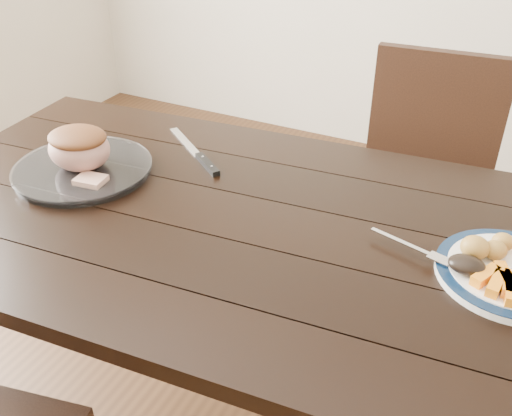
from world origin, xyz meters
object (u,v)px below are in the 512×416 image
at_px(dinner_plate, 510,274).
at_px(carving_knife, 202,158).
at_px(serving_platter, 83,170).
at_px(fork, 415,249).
at_px(chair_far, 421,184).
at_px(dining_table, 230,247).
at_px(roast_joint, 79,149).

distance_m(dinner_plate, carving_knife, 0.80).
distance_m(serving_platter, fork, 0.84).
distance_m(chair_far, serving_platter, 1.06).
xyz_separation_m(chair_far, fork, (0.11, -0.71, 0.25)).
bearing_deg(chair_far, serving_platter, 41.36).
xyz_separation_m(dining_table, serving_platter, (-0.42, -0.00, 0.10)).
bearing_deg(roast_joint, dinner_plate, 2.77).
height_order(chair_far, dinner_plate, chair_far).
height_order(dinner_plate, roast_joint, roast_joint).
height_order(chair_far, serving_platter, chair_far).
xyz_separation_m(roast_joint, carving_knife, (0.23, 0.20, -0.06)).
bearing_deg(dinner_plate, chair_far, 113.06).
height_order(serving_platter, carving_knife, serving_platter).
xyz_separation_m(fork, carving_knife, (-0.61, 0.16, -0.01)).
distance_m(chair_far, roast_joint, 1.08).
relative_size(fork, roast_joint, 1.10).
bearing_deg(serving_platter, fork, 2.19).
distance_m(serving_platter, roast_joint, 0.06).
height_order(chair_far, fork, chair_far).
bearing_deg(dining_table, carving_knife, 134.26).
bearing_deg(chair_far, dinner_plate, 108.92).
xyz_separation_m(serving_platter, fork, (0.84, 0.03, 0.01)).
relative_size(dining_table, dinner_plate, 5.92).
relative_size(dining_table, fork, 9.48).
xyz_separation_m(chair_far, roast_joint, (-0.73, -0.74, 0.30)).
bearing_deg(dining_table, roast_joint, -179.87).
height_order(chair_far, carving_knife, chair_far).
relative_size(dinner_plate, carving_knife, 1.05).
bearing_deg(dining_table, fork, 4.28).
distance_m(roast_joint, carving_knife, 0.31).
bearing_deg(roast_joint, serving_platter, -165.96).
height_order(dining_table, chair_far, chair_far).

